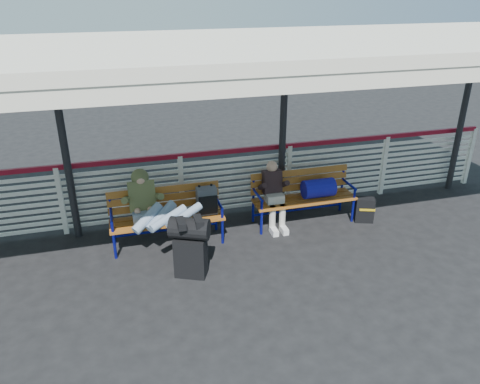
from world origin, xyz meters
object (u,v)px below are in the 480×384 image
object	(u,v)px
bench_left	(178,208)
bench_right	(310,190)
luggage_stack	(190,245)
traveler_man	(159,212)
suitcase_side	(364,210)
companion_person	(274,194)

from	to	relation	value
bench_left	bench_right	xyz separation A→B (m)	(2.32, 0.09, -0.00)
luggage_stack	bench_right	bearing A→B (deg)	50.48
traveler_man	suitcase_side	distance (m)	3.63
bench_left	suitcase_side	distance (m)	3.29
companion_person	luggage_stack	bearing A→B (deg)	-146.09
bench_left	traveler_man	bearing A→B (deg)	-134.15
luggage_stack	companion_person	distance (m)	1.99
bench_right	companion_person	bearing A→B (deg)	-179.02
bench_right	suitcase_side	xyz separation A→B (m)	(0.93, -0.31, -0.36)
luggage_stack	suitcase_side	bearing A→B (deg)	38.68
luggage_stack	traveler_man	size ratio (longest dim) A/B	0.56
bench_left	bench_right	distance (m)	2.33
bench_right	bench_left	bearing A→B (deg)	-177.84
companion_person	suitcase_side	xyz separation A→B (m)	(1.60, -0.30, -0.37)
traveler_man	bench_left	bearing A→B (deg)	45.85
companion_person	bench_right	bearing A→B (deg)	0.98
luggage_stack	traveler_man	world-z (taller)	traveler_man
traveler_man	suitcase_side	xyz separation A→B (m)	(3.60, 0.13, -0.52)
luggage_stack	companion_person	xyz separation A→B (m)	(1.65, 1.11, 0.09)
bench_left	traveler_man	size ratio (longest dim) A/B	1.10
traveler_man	companion_person	distance (m)	2.04
luggage_stack	companion_person	bearing A→B (deg)	58.57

